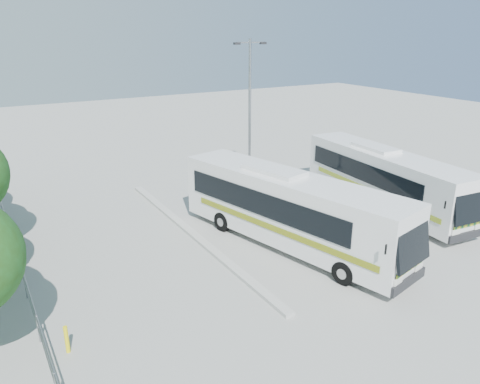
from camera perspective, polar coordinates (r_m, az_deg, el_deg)
ground at (r=22.34m, az=1.77°, el=-5.85°), size 100.00×100.00×0.00m
kerb_divider at (r=22.91m, az=-5.82°, el=-5.06°), size 0.40×16.00×0.15m
railing at (r=22.80m, az=-26.01°, el=-5.34°), size 0.06×22.00×1.00m
coach_main at (r=21.20m, az=6.08°, el=-2.02°), size 5.01×12.17×3.32m
coach_adjacent at (r=26.98m, az=17.22°, el=1.68°), size 3.25×11.47×3.14m
lamppost at (r=29.20m, az=1.19°, el=10.33°), size 2.19×0.24×8.95m
bollard at (r=15.96m, az=-20.37°, el=-16.50°), size 0.15×0.15×0.93m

